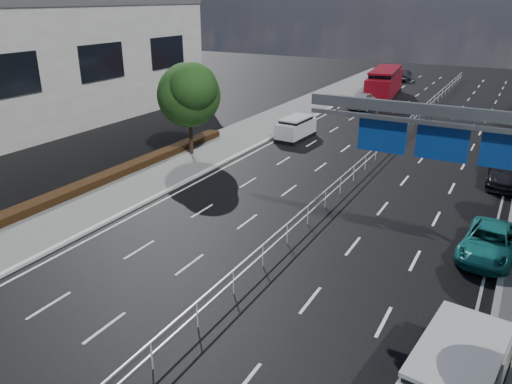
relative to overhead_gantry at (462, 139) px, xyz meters
The scene contains 13 objects.
ground 13.34m from the overhead_gantry, 123.84° to the right, with size 160.00×160.00×0.00m, color black.
median_fence 15.04m from the overhead_gantry, 118.43° to the left, with size 0.05×85.00×1.02m.
hedge_near 21.32m from the overhead_gantry, 165.85° to the right, with size 1.00×36.00×0.44m, color black.
overhead_gantry is the anchor object (origin of this frame).
near_building 37.59m from the overhead_gantry, 167.79° to the left, with size 12.00×38.00×10.00m, color beige.
near_tree_back 20.31m from the overhead_gantry, 157.03° to the left, with size 4.84×4.51×6.69m.
white_minivan 21.53m from the overhead_gantry, 131.85° to the left, with size 1.98×4.17×1.77m.
red_bus 38.23m from the overhead_gantry, 109.14° to the left, with size 3.90×11.31×3.31m.
near_car_silver 32.75m from the overhead_gantry, 113.35° to the left, with size 2.01×5.01×1.71m, color #A1A3A8.
near_car_dark 52.29m from the overhead_gantry, 105.22° to the left, with size 1.52×4.35×1.43m, color black.
silver_minivan 9.39m from the overhead_gantry, 79.04° to the right, with size 2.70×5.23×2.08m.
parked_car_teal 5.54m from the overhead_gantry, 51.31° to the left, with size 2.18×4.73×1.31m, color #1B7D7C.
parked_car_dark 13.45m from the overhead_gantry, 82.85° to the left, with size 2.09×5.13×1.49m, color black.
Camera 1 is at (8.72, -10.06, 10.71)m, focal length 35.00 mm.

